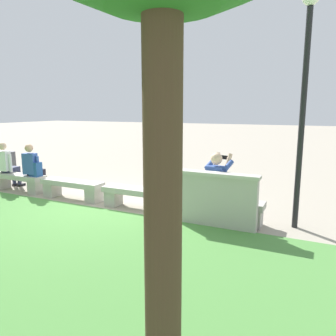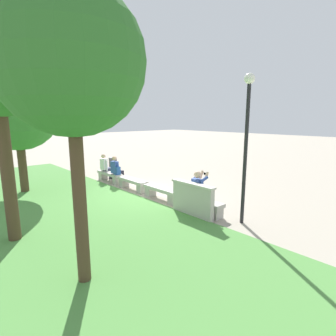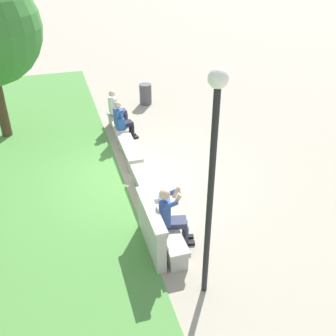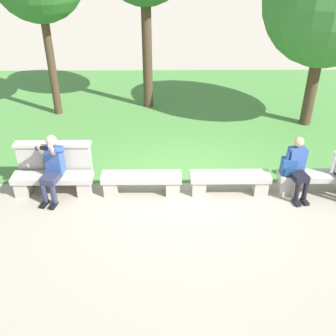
{
  "view_description": "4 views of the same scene",
  "coord_description": "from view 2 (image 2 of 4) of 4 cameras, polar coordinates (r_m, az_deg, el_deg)",
  "views": [
    {
      "loc": [
        -4.41,
        5.82,
        2.12
      ],
      "look_at": [
        -1.39,
        -0.46,
        0.86
      ],
      "focal_mm": 35.0,
      "sensor_mm": 36.0,
      "label": 1
    },
    {
      "loc": [
        -7.77,
        5.96,
        2.91
      ],
      "look_at": [
        -0.75,
        -0.46,
        1.08
      ],
      "focal_mm": 28.0,
      "sensor_mm": 36.0,
      "label": 2
    },
    {
      "loc": [
        -8.54,
        1.77,
        5.51
      ],
      "look_at": [
        -1.38,
        -0.41,
        0.99
      ],
      "focal_mm": 42.0,
      "sensor_mm": 36.0,
      "label": 3
    },
    {
      "loc": [
        -0.44,
        -6.76,
        4.68
      ],
      "look_at": [
        -0.37,
        -0.48,
        0.89
      ],
      "focal_mm": 42.0,
      "sensor_mm": 36.0,
      "label": 4
    }
  ],
  "objects": [
    {
      "name": "ground_plane",
      "position": [
        10.22,
        -4.78,
        -5.72
      ],
      "size": [
        80.0,
        80.0,
        0.0
      ],
      "primitive_type": "plane",
      "color": "#A89E8C"
    },
    {
      "name": "person_companion",
      "position": [
        12.7,
        -13.4,
        0.41
      ],
      "size": [
        0.48,
        0.7,
        1.26
      ],
      "color": "black",
      "rests_on": "ground"
    },
    {
      "name": "bench_far",
      "position": [
        12.35,
        -12.55,
        -1.65
      ],
      "size": [
        1.63,
        0.4,
        0.45
      ],
      "color": "#B7B2A8",
      "rests_on": "ground"
    },
    {
      "name": "trash_bin",
      "position": [
        14.87,
        -11.89,
        0.82
      ],
      "size": [
        0.44,
        0.44,
        0.75
      ],
      "primitive_type": "cylinder",
      "color": "#4C4C51",
      "rests_on": "ground"
    },
    {
      "name": "bench_mid",
      "position": [
        10.85,
        -7.74,
        -3.21
      ],
      "size": [
        1.63,
        0.4,
        0.45
      ],
      "color": "#B7B2A8",
      "rests_on": "ground"
    },
    {
      "name": "tree_behind_wall",
      "position": [
        4.63,
        -20.45,
        20.72
      ],
      "size": [
        2.37,
        2.37,
        4.97
      ],
      "color": "#4C3826",
      "rests_on": "ground"
    },
    {
      "name": "backrest_wall_with_plaque",
      "position": [
        7.93,
        5.36,
        -6.75
      ],
      "size": [
        1.56,
        0.24,
        1.01
      ],
      "color": "#B7B2A8",
      "rests_on": "ground"
    },
    {
      "name": "person_distant",
      "position": [
        11.88,
        -11.15,
        -0.2
      ],
      "size": [
        0.48,
        0.72,
        1.26
      ],
      "color": "black",
      "rests_on": "ground"
    },
    {
      "name": "tree_right_background",
      "position": [
        11.61,
        -30.1,
        11.04
      ],
      "size": [
        3.15,
        3.15,
        4.83
      ],
      "color": "#4C3826",
      "rests_on": "ground"
    },
    {
      "name": "bench_near",
      "position": [
        9.46,
        -1.44,
        -5.21
      ],
      "size": [
        1.63,
        0.4,
        0.45
      ],
      "color": "#B7B2A8",
      "rests_on": "ground"
    },
    {
      "name": "bench_main",
      "position": [
        8.24,
        6.94,
        -7.75
      ],
      "size": [
        1.63,
        0.4,
        0.45
      ],
      "color": "#B7B2A8",
      "rests_on": "ground"
    },
    {
      "name": "lamp_post",
      "position": [
        7.28,
        16.78,
        8.14
      ],
      "size": [
        0.28,
        0.28,
        4.04
      ],
      "color": "black",
      "rests_on": "ground"
    },
    {
      "name": "person_photographer",
      "position": [
        8.21,
        7.03,
        -4.58
      ],
      "size": [
        0.53,
        0.77,
        1.32
      ],
      "color": "black",
      "rests_on": "ground"
    },
    {
      "name": "backpack",
      "position": [
        11.73,
        -11.01,
        -0.57
      ],
      "size": [
        0.28,
        0.24,
        0.43
      ],
      "color": "#234C8C",
      "rests_on": "bench_far"
    },
    {
      "name": "grass_strip",
      "position": [
        8.44,
        -29.44,
        -10.65
      ],
      "size": [
        19.07,
        8.0,
        0.03
      ],
      "primitive_type": "cube",
      "color": "#518E42",
      "rests_on": "ground"
    }
  ]
}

